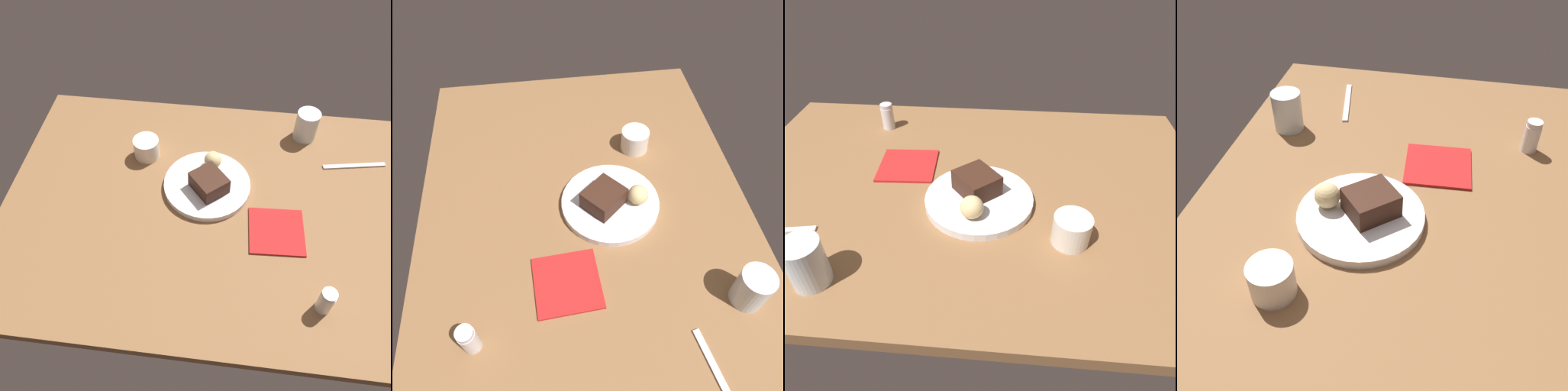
% 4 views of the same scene
% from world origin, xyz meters
% --- Properties ---
extents(dining_table, '(1.20, 0.84, 0.03)m').
position_xyz_m(dining_table, '(0.00, 0.00, 0.01)').
color(dining_table, brown).
rests_on(dining_table, ground).
extents(dessert_plate, '(0.25, 0.25, 0.02)m').
position_xyz_m(dessert_plate, '(0.03, -0.06, 0.04)').
color(dessert_plate, silver).
rests_on(dessert_plate, dining_table).
extents(chocolate_cake_slice, '(0.12, 0.12, 0.05)m').
position_xyz_m(chocolate_cake_slice, '(0.03, -0.05, 0.07)').
color(chocolate_cake_slice, '#381E14').
rests_on(chocolate_cake_slice, dessert_plate).
extents(bread_roll, '(0.05, 0.05, 0.05)m').
position_xyz_m(bread_roll, '(0.02, -0.13, 0.07)').
color(bread_roll, '#DBC184').
rests_on(bread_roll, dessert_plate).
extents(salt_shaker, '(0.04, 0.04, 0.08)m').
position_xyz_m(salt_shaker, '(-0.27, 0.27, 0.07)').
color(salt_shaker, silver).
rests_on(salt_shaker, dining_table).
extents(water_glass, '(0.07, 0.07, 0.10)m').
position_xyz_m(water_glass, '(-0.25, -0.31, 0.08)').
color(water_glass, silver).
rests_on(water_glass, dining_table).
extents(coffee_cup, '(0.08, 0.08, 0.06)m').
position_xyz_m(coffee_cup, '(0.23, -0.17, 0.06)').
color(coffee_cup, silver).
rests_on(coffee_cup, dining_table).
extents(folded_napkin, '(0.15, 0.15, 0.01)m').
position_xyz_m(folded_napkin, '(-0.17, 0.07, 0.03)').
color(folded_napkin, '#B21E1E').
rests_on(folded_napkin, dining_table).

